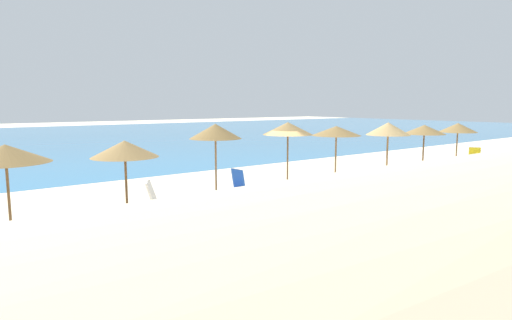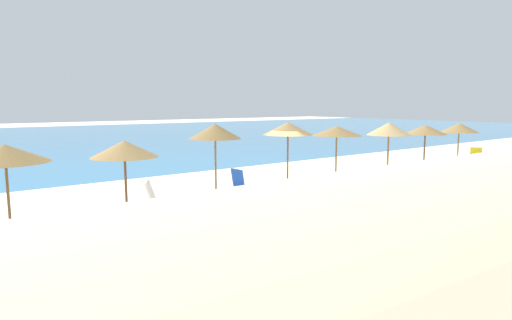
# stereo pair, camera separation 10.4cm
# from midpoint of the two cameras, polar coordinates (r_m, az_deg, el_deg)

# --- Properties ---
(ground_plane) EXTENTS (160.00, 160.00, 0.00)m
(ground_plane) POSITION_cam_midpoint_polar(r_m,az_deg,el_deg) (17.68, 2.88, -4.41)
(ground_plane) COLOR beige
(sea_water) EXTENTS (160.00, 56.80, 0.01)m
(sea_water) POSITION_cam_midpoint_polar(r_m,az_deg,el_deg) (49.84, -24.35, 2.66)
(sea_water) COLOR teal
(sea_water) RESTS_ON ground_plane
(beach_umbrella_2) EXTENTS (2.40, 2.40, 2.55)m
(beach_umbrella_2) POSITION_cam_midpoint_polar(r_m,az_deg,el_deg) (13.77, -30.94, 0.72)
(beach_umbrella_2) COLOR brown
(beach_umbrella_2) RESTS_ON ground_plane
(beach_umbrella_3) EXTENTS (2.30, 2.30, 2.43)m
(beach_umbrella_3) POSITION_cam_midpoint_polar(r_m,az_deg,el_deg) (15.16, -17.49, 1.43)
(beach_umbrella_3) COLOR brown
(beach_umbrella_3) RESTS_ON ground_plane
(beach_umbrella_4) EXTENTS (2.06, 2.06, 2.90)m
(beach_umbrella_4) POSITION_cam_midpoint_polar(r_m,az_deg,el_deg) (16.59, -5.68, 3.86)
(beach_umbrella_4) COLOR brown
(beach_umbrella_4) RESTS_ON ground_plane
(beach_umbrella_5) EXTENTS (2.26, 2.26, 2.87)m
(beach_umbrella_5) POSITION_cam_midpoint_polar(r_m,az_deg,el_deg) (18.95, 4.17, 4.26)
(beach_umbrella_5) COLOR brown
(beach_umbrella_5) RESTS_ON ground_plane
(beach_umbrella_6) EXTENTS (2.45, 2.45, 2.59)m
(beach_umbrella_6) POSITION_cam_midpoint_polar(r_m,az_deg,el_deg) (21.33, 10.65, 3.88)
(beach_umbrella_6) COLOR brown
(beach_umbrella_6) RESTS_ON ground_plane
(beach_umbrella_7) EXTENTS (2.40, 2.40, 2.68)m
(beach_umbrella_7) POSITION_cam_midpoint_polar(r_m,az_deg,el_deg) (24.22, 17.30, 4.04)
(beach_umbrella_7) COLOR brown
(beach_umbrella_7) RESTS_ON ground_plane
(beach_umbrella_8) EXTENTS (2.47, 2.47, 2.43)m
(beach_umbrella_8) POSITION_cam_midpoint_polar(r_m,az_deg,el_deg) (27.36, 21.68, 3.84)
(beach_umbrella_8) COLOR brown
(beach_umbrella_8) RESTS_ON ground_plane
(beach_umbrella_9) EXTENTS (2.37, 2.37, 2.46)m
(beach_umbrella_9) POSITION_cam_midpoint_polar(r_m,az_deg,el_deg) (30.26, 25.52, 3.96)
(beach_umbrella_9) COLOR brown
(beach_umbrella_9) RESTS_ON ground_plane
(lounge_chair_1) EXTENTS (1.71, 0.80, 1.17)m
(lounge_chair_1) POSITION_cam_midpoint_polar(r_m,az_deg,el_deg) (16.15, -4.00, -3.99)
(lounge_chair_1) COLOR blue
(lounge_chair_1) RESTS_ON ground_plane
(lounge_chair_2) EXTENTS (1.49, 1.24, 0.98)m
(lounge_chair_2) POSITION_cam_midpoint_polar(r_m,az_deg,el_deg) (29.48, 27.37, 0.39)
(lounge_chair_2) COLOR yellow
(lounge_chair_2) RESTS_ON ground_plane
(lounge_chair_3) EXTENTS (1.48, 1.26, 1.23)m
(lounge_chair_3) POSITION_cam_midpoint_polar(r_m,az_deg,el_deg) (13.95, -15.46, -5.72)
(lounge_chair_3) COLOR white
(lounge_chair_3) RESTS_ON ground_plane
(beach_ball) EXTENTS (0.29, 0.29, 0.29)m
(beach_ball) POSITION_cam_midpoint_polar(r_m,az_deg,el_deg) (12.31, -30.37, -10.10)
(beach_ball) COLOR red
(beach_ball) RESTS_ON ground_plane
(cooler_box) EXTENTS (0.52, 0.57, 0.40)m
(cooler_box) POSITION_cam_midpoint_polar(r_m,az_deg,el_deg) (20.08, 21.23, -2.89)
(cooler_box) COLOR red
(cooler_box) RESTS_ON ground_plane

